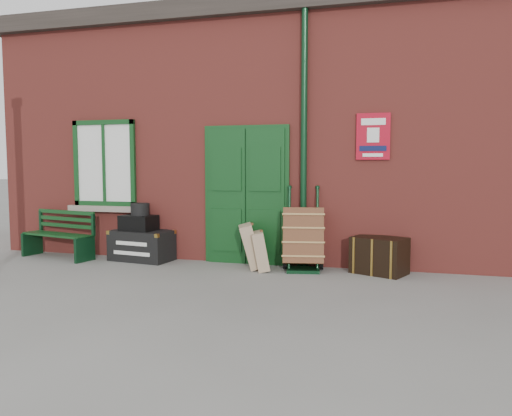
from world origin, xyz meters
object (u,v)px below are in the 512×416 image
(houdini_trunk, at_px, (142,245))
(porter_trolley, at_px, (303,238))
(dark_trunk, at_px, (379,255))
(bench, at_px, (60,233))

(houdini_trunk, distance_m, porter_trolley, 2.79)
(porter_trolley, bearing_deg, houdini_trunk, 169.42)
(houdini_trunk, bearing_deg, porter_trolley, 7.42)
(houdini_trunk, xyz_separation_m, porter_trolley, (2.78, -0.02, 0.24))
(porter_trolley, relative_size, dark_trunk, 1.68)
(houdini_trunk, relative_size, porter_trolley, 0.81)
(houdini_trunk, height_order, porter_trolley, porter_trolley)
(porter_trolley, xyz_separation_m, dark_trunk, (1.15, 0.02, -0.22))
(bench, height_order, houdini_trunk, bench)
(bench, height_order, porter_trolley, porter_trolley)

